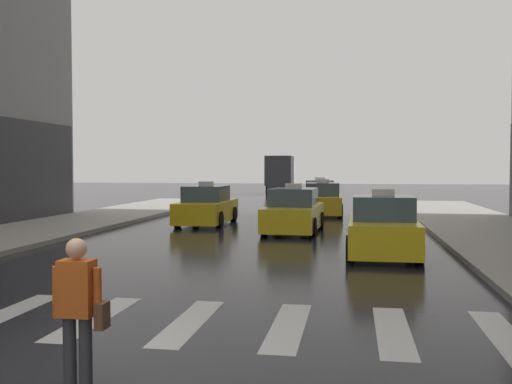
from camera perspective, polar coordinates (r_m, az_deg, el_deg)
The scene contains 8 objects.
crosswalk_markings at distance 9.62m, azimuth -11.01°, elevation -12.02°, with size 11.30×2.80×0.01m.
taxi_lead at distance 16.56m, azimuth 12.17°, elevation -3.43°, with size 1.97×4.56×1.80m.
taxi_second at distance 21.77m, azimuth 3.68°, elevation -1.99°, with size 2.06×4.60×1.80m.
taxi_third at distance 24.71m, azimuth -4.80°, elevation -1.47°, with size 1.94×4.55×1.80m.
taxi_fourth at distance 29.51m, azimuth 6.47°, elevation -0.85°, with size 2.08×4.61×1.80m.
taxi_fifth at distance 35.35m, azimuth 6.20°, elevation -0.31°, with size 2.09×4.61×1.80m.
box_truck at distance 51.92m, azimuth 2.41°, elevation 1.81°, with size 2.56×7.63×3.35m.
pedestrian_with_handbag at distance 6.60m, azimuth -16.83°, elevation -10.50°, with size 0.60×0.24×1.65m.
Camera 1 is at (3.27, -5.73, 2.40)m, focal length 41.31 mm.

